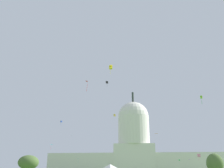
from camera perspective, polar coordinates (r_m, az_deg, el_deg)
capitol_building at (r=216.72m, az=4.96°, el=-14.71°), size 136.82×25.93×71.22m
tree_west_near at (r=131.77m, az=-17.98°, el=-16.16°), size 11.95×11.62×11.34m
tree_east_far at (r=112.15m, az=21.77°, el=-16.02°), size 6.78×5.67×10.44m
kite_yellow_high at (r=83.58m, az=-0.29°, el=3.73°), size 1.23×1.27×3.16m
kite_green_low at (r=178.65m, az=14.66°, el=-15.95°), size 0.96×0.98×0.86m
kite_blue_mid at (r=165.53m, az=-11.15°, el=-8.15°), size 1.32×1.31×3.07m
kite_violet_low at (r=150.71m, az=16.43°, el=-15.76°), size 1.19×1.49×0.33m
kite_red_mid at (r=91.08m, az=-5.43°, el=0.34°), size 0.81×1.49×3.83m
kite_gold_mid at (r=126.19m, az=0.55°, el=-6.92°), size 1.09×1.09×1.00m
kite_orange_mid at (r=135.13m, az=9.76°, el=-10.88°), size 1.67×0.83×0.22m
kite_lime_mid at (r=93.27m, az=19.12°, el=-2.77°), size 0.89×0.92×3.04m
kite_turquoise_low at (r=164.51m, az=-7.63°, el=-16.08°), size 0.84×1.66×2.48m
kite_cyan_low at (r=122.01m, az=-13.37°, el=-12.98°), size 1.33×1.42×2.15m
kite_magenta_low at (r=190.71m, az=6.70°, el=-17.04°), size 0.98×1.19×0.34m
kite_pink_low at (r=119.60m, az=18.64°, el=-14.74°), size 1.25×1.19×2.66m
kite_white_mid at (r=187.33m, az=-9.06°, el=-11.26°), size 1.42×0.88×0.14m
kite_black_high at (r=120.11m, az=-1.12°, el=0.35°), size 1.15×0.85×2.66m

